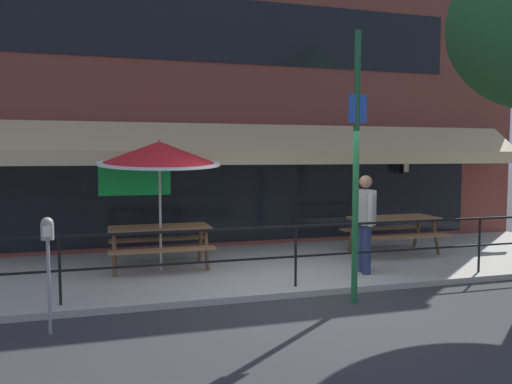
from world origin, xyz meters
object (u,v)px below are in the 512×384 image
object	(u,v)px
pedestrian_walking	(365,219)
street_sign_pole	(356,165)
picnic_table_left	(160,235)
parking_meter_near	(48,240)
picnic_table_centre	(394,224)
patio_umbrella_left	(159,154)

from	to	relation	value
pedestrian_walking	street_sign_pole	size ratio (longest dim) A/B	0.44
picnic_table_left	parking_meter_near	bearing A→B (deg)	-119.94
picnic_table_centre	parking_meter_near	size ratio (longest dim) A/B	1.27
picnic_table_left	street_sign_pole	bearing A→B (deg)	-45.87
picnic_table_left	parking_meter_near	distance (m)	3.19
parking_meter_near	street_sign_pole	xyz separation A→B (m)	(4.12, 0.11, 0.86)
pedestrian_walking	picnic_table_centre	bearing A→B (deg)	44.38
patio_umbrella_left	street_sign_pole	size ratio (longest dim) A/B	0.61
patio_umbrella_left	picnic_table_centre	bearing A→B (deg)	2.55
parking_meter_near	picnic_table_left	bearing A→B (deg)	60.06
picnic_table_centre	patio_umbrella_left	world-z (taller)	patio_umbrella_left
street_sign_pole	picnic_table_centre	bearing A→B (deg)	49.32
patio_umbrella_left	street_sign_pole	bearing A→B (deg)	-44.04
picnic_table_centre	street_sign_pole	xyz separation A→B (m)	(-2.30, -2.68, 1.30)
picnic_table_left	pedestrian_walking	world-z (taller)	pedestrian_walking
patio_umbrella_left	parking_meter_near	bearing A→B (deg)	-121.48
picnic_table_left	pedestrian_walking	xyz separation A→B (m)	(3.40, -1.37, 0.35)
parking_meter_near	picnic_table_centre	bearing A→B (deg)	23.47
patio_umbrella_left	pedestrian_walking	size ratio (longest dim) A/B	1.39
street_sign_pole	parking_meter_near	bearing A→B (deg)	-178.46
picnic_table_centre	street_sign_pole	distance (m)	3.77
picnic_table_left	pedestrian_walking	bearing A→B (deg)	-21.96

